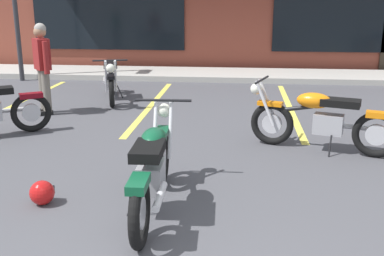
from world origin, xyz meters
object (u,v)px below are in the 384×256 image
Objects in this scene: motorcycle_silver_naked at (111,79)px; helmet_on_pavement at (42,193)px; person_in_shorts_foreground at (42,63)px; motorcycle_foreground_classic at (153,167)px; motorcycle_blue_standard at (321,119)px.

helmet_on_pavement is at bearing -82.47° from motorcycle_silver_naked.
helmet_on_pavement is (1.58, -3.83, -0.82)m from person_in_shorts_foreground.
motorcycle_foreground_classic is 1.23m from helmet_on_pavement.
motorcycle_foreground_classic is 2.93m from motorcycle_blue_standard.
motorcycle_foreground_classic and motorcycle_silver_naked have the same top height.
motorcycle_foreground_classic is 1.03× the size of motorcycle_blue_standard.
motorcycle_foreground_classic reaches higher than helmet_on_pavement.
motorcycle_foreground_classic is 1.02× the size of motorcycle_silver_naked.
motorcycle_foreground_classic is 1.26× the size of person_in_shorts_foreground.
motorcycle_foreground_classic is 8.11× the size of helmet_on_pavement.
motorcycle_blue_standard is at bearing 33.87° from helmet_on_pavement.
motorcycle_silver_naked is 1.23× the size of person_in_shorts_foreground.
person_in_shorts_foreground is at bearing -124.29° from motorcycle_silver_naked.
motorcycle_foreground_classic is at bearing -70.02° from motorcycle_silver_naked.
motorcycle_blue_standard reaches higher than helmet_on_pavement.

